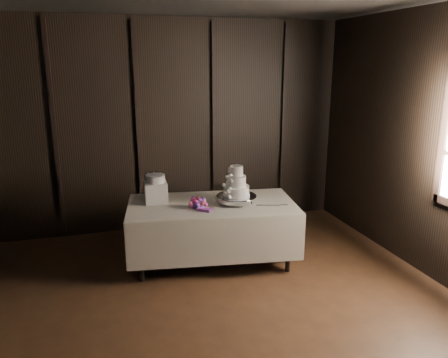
% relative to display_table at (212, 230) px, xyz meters
% --- Properties ---
extents(room, '(6.08, 7.08, 3.08)m').
position_rel_display_table_xyz_m(room, '(-0.70, -2.12, 1.08)').
color(room, black).
rests_on(room, ground).
extents(display_table, '(2.12, 1.32, 0.76)m').
position_rel_display_table_xyz_m(display_table, '(0.00, 0.00, 0.00)').
color(display_table, beige).
rests_on(display_table, ground).
extents(cake_stand, '(0.55, 0.55, 0.09)m').
position_rel_display_table_xyz_m(cake_stand, '(0.29, -0.06, 0.39)').
color(cake_stand, silver).
rests_on(cake_stand, display_table).
extents(wedding_cake, '(0.35, 0.31, 0.37)m').
position_rel_display_table_xyz_m(wedding_cake, '(0.26, -0.08, 0.58)').
color(wedding_cake, white).
rests_on(wedding_cake, cake_stand).
extents(bouquet, '(0.44, 0.45, 0.17)m').
position_rel_display_table_xyz_m(bouquet, '(-0.20, -0.12, 0.40)').
color(bouquet, '#C4444B').
rests_on(bouquet, display_table).
extents(box_pedestal, '(0.27, 0.27, 0.25)m').
position_rel_display_table_xyz_m(box_pedestal, '(-0.63, 0.23, 0.47)').
color(box_pedestal, white).
rests_on(box_pedestal, display_table).
extents(small_cake, '(0.28, 0.28, 0.09)m').
position_rel_display_table_xyz_m(small_cake, '(-0.63, 0.23, 0.64)').
color(small_cake, white).
rests_on(small_cake, box_pedestal).
extents(cake_knife, '(0.36, 0.13, 0.01)m').
position_rel_display_table_xyz_m(cake_knife, '(0.61, -0.28, 0.35)').
color(cake_knife, silver).
rests_on(cake_knife, display_table).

